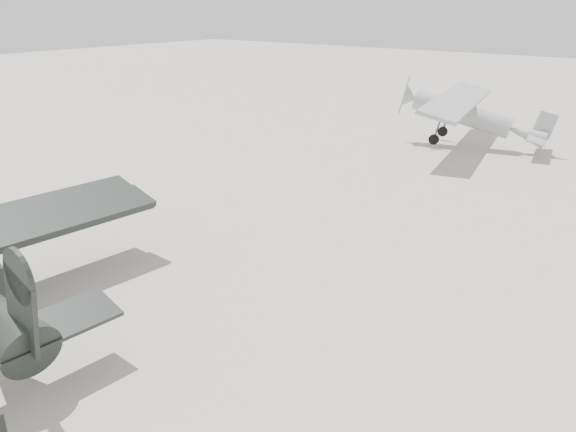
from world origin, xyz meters
name	(u,v)px	position (x,y,z in m)	size (l,w,h in m)	color
ground	(239,300)	(0.00, 0.00, 0.00)	(160.00, 160.00, 0.00)	#9F978D
highwing_monoplane	(468,111)	(-1.65, 20.35, 2.01)	(8.11, 11.36, 3.21)	#999C9E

